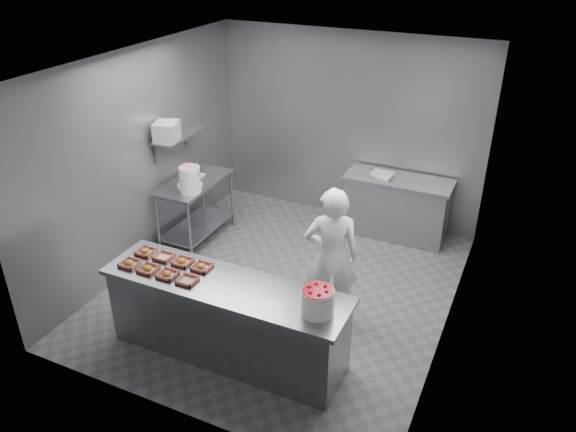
# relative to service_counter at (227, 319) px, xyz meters

# --- Properties ---
(floor) EXTENTS (4.50, 4.50, 0.00)m
(floor) POSITION_rel_service_counter_xyz_m (0.00, 1.35, -0.45)
(floor) COLOR #4C4C51
(floor) RESTS_ON ground
(ceiling) EXTENTS (4.50, 4.50, 0.00)m
(ceiling) POSITION_rel_service_counter_xyz_m (0.00, 1.35, 2.35)
(ceiling) COLOR white
(ceiling) RESTS_ON wall_back
(wall_back) EXTENTS (4.00, 0.04, 2.80)m
(wall_back) POSITION_rel_service_counter_xyz_m (0.00, 3.60, 0.95)
(wall_back) COLOR slate
(wall_back) RESTS_ON ground
(wall_left) EXTENTS (0.04, 4.50, 2.80)m
(wall_left) POSITION_rel_service_counter_xyz_m (-2.00, 1.35, 0.95)
(wall_left) COLOR slate
(wall_left) RESTS_ON ground
(wall_right) EXTENTS (0.04, 4.50, 2.80)m
(wall_right) POSITION_rel_service_counter_xyz_m (2.00, 1.35, 0.95)
(wall_right) COLOR slate
(wall_right) RESTS_ON ground
(service_counter) EXTENTS (2.60, 0.70, 0.90)m
(service_counter) POSITION_rel_service_counter_xyz_m (0.00, 0.00, 0.00)
(service_counter) COLOR slate
(service_counter) RESTS_ON ground
(prep_table) EXTENTS (0.60, 1.20, 0.90)m
(prep_table) POSITION_rel_service_counter_xyz_m (-1.65, 1.95, 0.14)
(prep_table) COLOR slate
(prep_table) RESTS_ON ground
(back_counter) EXTENTS (1.50, 0.60, 0.90)m
(back_counter) POSITION_rel_service_counter_xyz_m (0.90, 3.25, -0.00)
(back_counter) COLOR slate
(back_counter) RESTS_ON ground
(wall_shelf) EXTENTS (0.35, 0.90, 0.03)m
(wall_shelf) POSITION_rel_service_counter_xyz_m (-1.82, 1.95, 1.10)
(wall_shelf) COLOR slate
(wall_shelf) RESTS_ON wall_left
(tray_0) EXTENTS (0.19, 0.18, 0.06)m
(tray_0) POSITION_rel_service_counter_xyz_m (-1.07, -0.13, 0.47)
(tray_0) COLOR tan
(tray_0) RESTS_ON service_counter
(tray_1) EXTENTS (0.19, 0.18, 0.06)m
(tray_1) POSITION_rel_service_counter_xyz_m (-0.83, -0.13, 0.47)
(tray_1) COLOR tan
(tray_1) RESTS_ON service_counter
(tray_2) EXTENTS (0.19, 0.18, 0.06)m
(tray_2) POSITION_rel_service_counter_xyz_m (-0.59, -0.13, 0.47)
(tray_2) COLOR tan
(tray_2) RESTS_ON service_counter
(tray_3) EXTENTS (0.19, 0.18, 0.04)m
(tray_3) POSITION_rel_service_counter_xyz_m (-0.35, -0.13, 0.47)
(tray_3) COLOR tan
(tray_3) RESTS_ON service_counter
(tray_4) EXTENTS (0.19, 0.18, 0.06)m
(tray_4) POSITION_rel_service_counter_xyz_m (-1.07, 0.13, 0.47)
(tray_4) COLOR tan
(tray_4) RESTS_ON service_counter
(tray_5) EXTENTS (0.19, 0.18, 0.04)m
(tray_5) POSITION_rel_service_counter_xyz_m (-0.83, 0.13, 0.47)
(tray_5) COLOR tan
(tray_5) RESTS_ON service_counter
(tray_6) EXTENTS (0.19, 0.18, 0.06)m
(tray_6) POSITION_rel_service_counter_xyz_m (-0.59, 0.13, 0.47)
(tray_6) COLOR tan
(tray_6) RESTS_ON service_counter
(tray_7) EXTENTS (0.19, 0.18, 0.06)m
(tray_7) POSITION_rel_service_counter_xyz_m (-0.35, 0.13, 0.47)
(tray_7) COLOR tan
(tray_7) RESTS_ON service_counter
(worker) EXTENTS (0.72, 0.61, 1.67)m
(worker) POSITION_rel_service_counter_xyz_m (0.75, 1.02, 0.38)
(worker) COLOR white
(worker) RESTS_ON ground
(strawberry_tub) EXTENTS (0.31, 0.31, 0.26)m
(strawberry_tub) POSITION_rel_service_counter_xyz_m (1.02, -0.04, 0.58)
(strawberry_tub) COLOR white
(strawberry_tub) RESTS_ON service_counter
(glaze_bucket) EXTENTS (0.29, 0.27, 0.42)m
(glaze_bucket) POSITION_rel_service_counter_xyz_m (-1.51, 1.67, 0.63)
(glaze_bucket) COLOR white
(glaze_bucket) RESTS_ON prep_table
(bucket_lid) EXTENTS (0.39, 0.39, 0.03)m
(bucket_lid) POSITION_rel_service_counter_xyz_m (-1.62, 1.80, 0.46)
(bucket_lid) COLOR white
(bucket_lid) RESTS_ON prep_table
(rag) EXTENTS (0.14, 0.12, 0.02)m
(rag) POSITION_rel_service_counter_xyz_m (-1.69, 2.16, 0.46)
(rag) COLOR #CCB28C
(rag) RESTS_ON prep_table
(appliance) EXTENTS (0.38, 0.40, 0.25)m
(appliance) POSITION_rel_service_counter_xyz_m (-1.82, 1.68, 1.23)
(appliance) COLOR gray
(appliance) RESTS_ON wall_shelf
(paper_stack) EXTENTS (0.34, 0.28, 0.05)m
(paper_stack) POSITION_rel_service_counter_xyz_m (0.66, 3.25, 0.47)
(paper_stack) COLOR silver
(paper_stack) RESTS_ON back_counter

